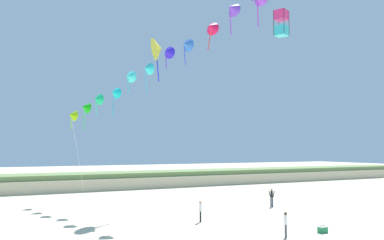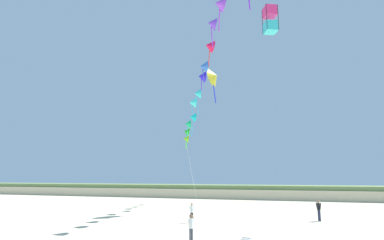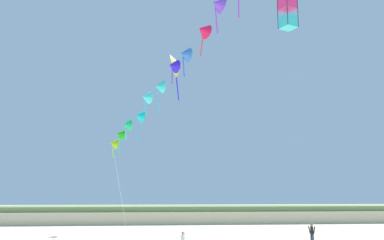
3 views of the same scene
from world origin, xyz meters
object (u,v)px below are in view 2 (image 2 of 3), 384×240
at_px(large_kite_low_lead, 214,77).
at_px(large_kite_high_solo, 270,20).
at_px(person_near_left, 191,226).
at_px(person_mid_center, 192,211).
at_px(person_far_left, 319,209).

relative_size(large_kite_low_lead, large_kite_high_solo, 2.03).
bearing_deg(large_kite_high_solo, large_kite_low_lead, 124.60).
height_order(person_near_left, person_mid_center, person_mid_center).
distance_m(person_mid_center, large_kite_high_solo, 16.38).
xyz_separation_m(person_near_left, large_kite_low_lead, (-2.11, 15.58, 14.08)).
bearing_deg(person_far_left, large_kite_high_solo, -119.23).
relative_size(person_far_left, large_kite_low_lead, 0.39).
bearing_deg(person_mid_center, large_kite_low_lead, 89.79).
bearing_deg(large_kite_low_lead, large_kite_high_solo, -55.40).
xyz_separation_m(person_mid_center, large_kite_high_solo, (6.85, -1.33, 14.82)).
height_order(person_near_left, person_far_left, person_far_left).
distance_m(person_near_left, person_mid_center, 7.35).
bearing_deg(person_far_left, person_mid_center, -158.02).
bearing_deg(person_far_left, person_near_left, -124.90).
xyz_separation_m(person_far_left, large_kite_low_lead, (-9.78, 4.60, 14.00)).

